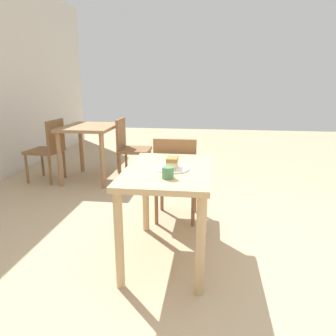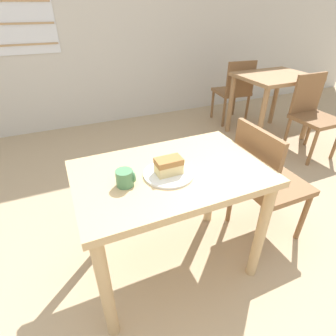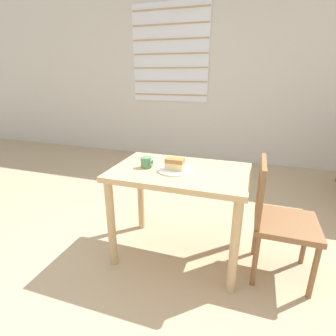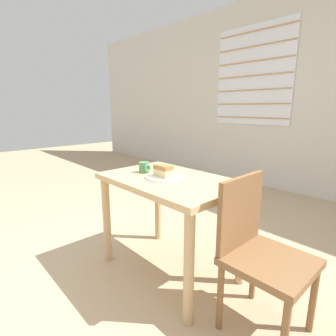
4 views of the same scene
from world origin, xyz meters
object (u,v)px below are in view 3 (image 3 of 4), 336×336
(plate, at_px, (175,170))
(coffee_mug, at_px, (147,162))
(cake_slice, at_px, (175,164))
(chair_near_window, at_px, (277,216))
(dining_table_near, at_px, (180,185))

(plate, distance_m, coffee_mug, 0.22)
(plate, relative_size, cake_slice, 1.93)
(coffee_mug, bearing_deg, chair_near_window, 2.84)
(cake_slice, bearing_deg, chair_near_window, 3.92)
(chair_near_window, xyz_separation_m, coffee_mug, (-0.94, -0.05, 0.30))
(chair_near_window, bearing_deg, cake_slice, 93.92)
(dining_table_near, xyz_separation_m, coffee_mug, (-0.25, -0.03, 0.16))
(dining_table_near, bearing_deg, cake_slice, -129.06)
(dining_table_near, height_order, chair_near_window, chair_near_window)
(cake_slice, bearing_deg, coffee_mug, 179.30)
(dining_table_near, height_order, plate, plate)
(chair_near_window, distance_m, cake_slice, 0.79)
(cake_slice, distance_m, coffee_mug, 0.22)
(plate, bearing_deg, cake_slice, -78.66)
(coffee_mug, bearing_deg, plate, -0.22)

